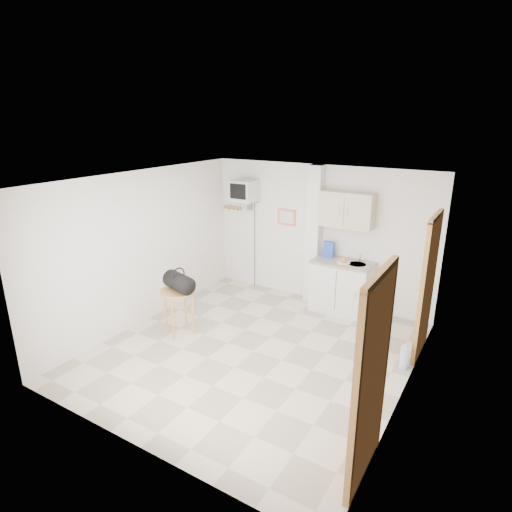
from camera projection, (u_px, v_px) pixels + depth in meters
The scene contains 7 objects.
ground at pixel (254, 351), 6.28m from camera, with size 4.50×4.50×0.00m, color beige.
room_envelope at pixel (272, 253), 5.75m from camera, with size 4.24×4.54×2.55m.
kitchenette at pixel (343, 267), 7.37m from camera, with size 1.03×0.58×2.10m.
crt_television at pixel (244, 192), 8.03m from camera, with size 0.44×0.45×2.15m.
round_table at pixel (178, 297), 6.63m from camera, with size 0.55×0.55×0.73m.
duffel_bag at pixel (179, 282), 6.53m from camera, with size 0.57×0.42×0.38m.
water_bottle at pixel (404, 357), 5.81m from camera, with size 0.12×0.12×0.37m.
Camera 1 is at (2.90, -4.71, 3.28)m, focal length 30.00 mm.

